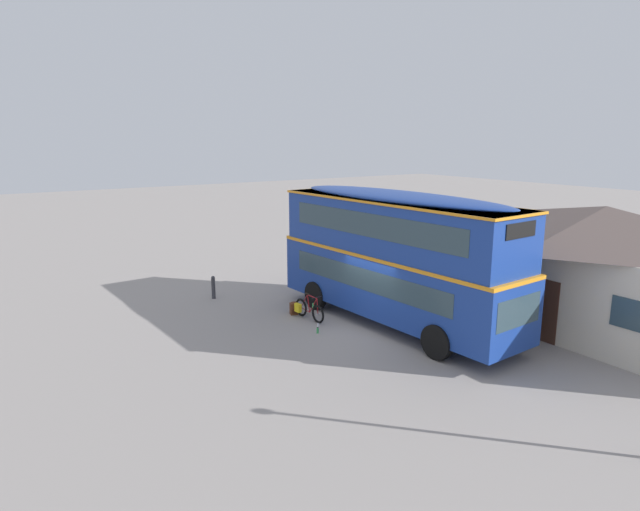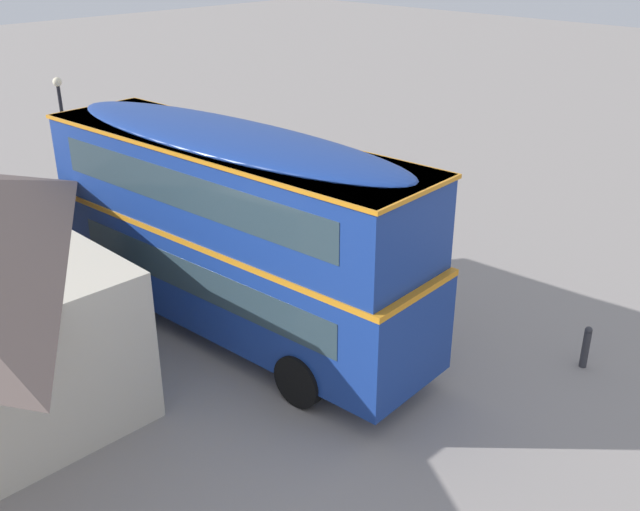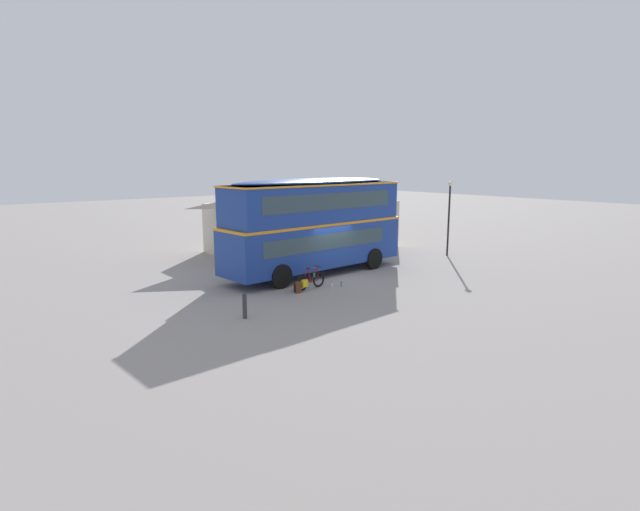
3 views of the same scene
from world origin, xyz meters
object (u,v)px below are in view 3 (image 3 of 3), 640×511
at_px(street_lamp, 449,210).
at_px(water_bottle_clear_plastic, 331,284).
at_px(double_decker_bus, 315,222).
at_px(touring_bicycle, 310,281).
at_px(backpack_on_ground, 298,287).
at_px(kerb_bollard, 245,305).
at_px(water_bottle_green_metal, 341,284).

bearing_deg(street_lamp, water_bottle_clear_plastic, -171.89).
height_order(double_decker_bus, water_bottle_clear_plastic, double_decker_bus).
relative_size(touring_bicycle, water_bottle_clear_plastic, 7.48).
distance_m(double_decker_bus, water_bottle_clear_plastic, 3.75).
height_order(backpack_on_ground, street_lamp, street_lamp).
height_order(backpack_on_ground, kerb_bollard, kerb_bollard).
relative_size(backpack_on_ground, street_lamp, 0.11).
bearing_deg(kerb_bollard, touring_bicycle, 23.11).
bearing_deg(street_lamp, water_bottle_green_metal, -170.13).
relative_size(double_decker_bus, touring_bicycle, 5.95).
relative_size(double_decker_bus, water_bottle_green_metal, 45.23).
bearing_deg(touring_bicycle, water_bottle_green_metal, -19.46).
xyz_separation_m(water_bottle_clear_plastic, street_lamp, (10.42, 1.49, 2.66)).
relative_size(double_decker_bus, water_bottle_clear_plastic, 44.47).
height_order(street_lamp, kerb_bollard, street_lamp).
distance_m(double_decker_bus, touring_bicycle, 3.87).
distance_m(touring_bicycle, street_lamp, 11.79).
bearing_deg(backpack_on_ground, water_bottle_clear_plastic, -2.96).
bearing_deg(backpack_on_ground, street_lamp, 6.48).
bearing_deg(backpack_on_ground, water_bottle_green_metal, -9.21).
bearing_deg(kerb_bollard, water_bottle_green_metal, 13.26).
distance_m(double_decker_bus, kerb_bollard, 8.06).
relative_size(touring_bicycle, water_bottle_green_metal, 7.60).
distance_m(touring_bicycle, water_bottle_green_metal, 1.54).
xyz_separation_m(touring_bicycle, water_bottle_green_metal, (1.43, -0.51, -0.27)).
bearing_deg(double_decker_bus, street_lamp, -6.46).
bearing_deg(backpack_on_ground, double_decker_bus, 40.29).
distance_m(backpack_on_ground, kerb_bollard, 4.05).
bearing_deg(kerb_bollard, double_decker_bus, 32.64).
distance_m(backpack_on_ground, water_bottle_clear_plastic, 1.84).
bearing_deg(water_bottle_green_metal, street_lamp, 9.87).
height_order(water_bottle_green_metal, water_bottle_clear_plastic, water_bottle_clear_plastic).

